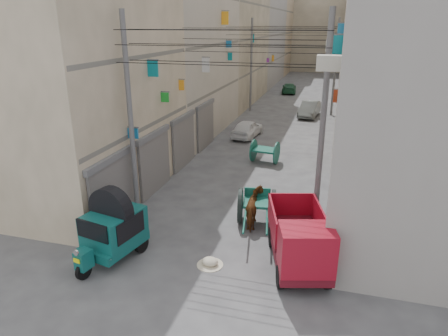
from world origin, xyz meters
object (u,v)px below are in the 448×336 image
(auto_rickshaw, at_px, (113,227))
(mini_truck, at_px, (301,246))
(distant_car_white, at_px, (247,129))
(second_cart, at_px, (265,151))
(distant_car_grey, at_px, (309,109))
(tonga_cart, at_px, (257,206))
(distant_car_green, at_px, (289,88))
(feed_sack, at_px, (210,261))
(horse, at_px, (256,209))

(auto_rickshaw, height_order, mini_truck, mini_truck)
(mini_truck, relative_size, distant_car_white, 1.09)
(second_cart, relative_size, distant_car_white, 0.45)
(second_cart, height_order, distant_car_white, second_cart)
(distant_car_white, bearing_deg, second_cart, 119.49)
(auto_rickshaw, distance_m, distant_car_grey, 24.58)
(tonga_cart, bearing_deg, mini_truck, -66.20)
(mini_truck, bearing_deg, tonga_cart, 108.25)
(distant_car_green, bearing_deg, feed_sack, 87.71)
(second_cart, relative_size, distant_car_green, 0.42)
(horse, bearing_deg, feed_sack, 65.33)
(distant_car_grey, relative_size, distant_car_green, 1.02)
(feed_sack, distance_m, distant_car_white, 16.01)
(distant_car_green, bearing_deg, distant_car_grey, 99.82)
(feed_sack, distance_m, distant_car_green, 35.73)
(distant_car_white, xyz_separation_m, distant_car_grey, (3.66, 7.91, 0.04))
(feed_sack, xyz_separation_m, horse, (0.87, 3.16, 0.57))
(tonga_cart, bearing_deg, auto_rickshaw, -147.34)
(distant_car_white, bearing_deg, tonga_cart, 110.67)
(feed_sack, relative_size, distant_car_grey, 0.14)
(distant_car_grey, distance_m, distant_car_green, 12.36)
(tonga_cart, distance_m, distant_car_green, 32.41)
(distant_car_green, bearing_deg, horse, 89.53)
(mini_truck, distance_m, feed_sack, 3.00)
(auto_rickshaw, bearing_deg, feed_sack, 18.55)
(tonga_cart, relative_size, horse, 1.95)
(horse, xyz_separation_m, distant_car_white, (-3.19, 12.67, -0.10))
(mini_truck, bearing_deg, distant_car_green, 82.29)
(tonga_cart, xyz_separation_m, distant_car_white, (-3.19, 12.46, -0.13))
(auto_rickshaw, bearing_deg, distant_car_white, 98.30)
(horse, bearing_deg, auto_rickshaw, 31.47)
(auto_rickshaw, relative_size, tonga_cart, 0.87)
(distant_car_white, bearing_deg, feed_sack, 104.64)
(horse, xyz_separation_m, distant_car_grey, (0.48, 20.59, -0.07))
(distant_car_grey, bearing_deg, tonga_cart, -85.10)
(auto_rickshaw, xyz_separation_m, second_cart, (3.11, 11.16, -0.46))
(distant_car_white, relative_size, distant_car_green, 0.93)
(tonga_cart, xyz_separation_m, horse, (-0.00, -0.22, -0.02))
(tonga_cart, bearing_deg, feed_sack, -114.24)
(auto_rickshaw, distance_m, horse, 5.46)
(tonga_cart, height_order, feed_sack, tonga_cart)
(feed_sack, bearing_deg, second_cart, 90.79)
(auto_rickshaw, relative_size, distant_car_grey, 0.73)
(distant_car_white, bearing_deg, auto_rickshaw, 93.01)
(second_cart, relative_size, feed_sack, 2.93)
(horse, height_order, distant_car_grey, horse)
(mini_truck, xyz_separation_m, distant_car_white, (-5.17, 15.44, -0.36))
(feed_sack, bearing_deg, distant_car_green, 93.02)
(auto_rickshaw, xyz_separation_m, feed_sack, (3.25, 0.40, -1.01))
(distant_car_white, xyz_separation_m, distant_car_green, (0.44, 19.84, -0.05))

